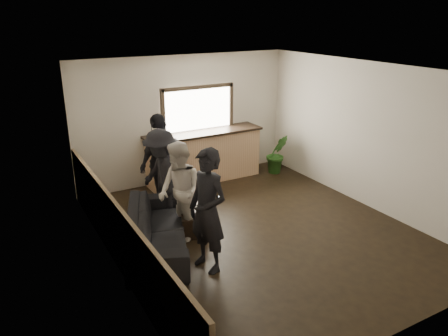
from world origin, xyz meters
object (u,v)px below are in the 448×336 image
potted_plant (277,154)px  cup_b (202,210)px  person_a (208,211)px  person_b (180,192)px  bar_counter (204,153)px  person_d (161,161)px  sofa (157,229)px  person_c (162,177)px  cup_a (188,203)px  coffee_table (194,220)px

potted_plant → cup_b: bearing=-148.3°
person_a → person_b: 1.05m
bar_counter → person_a: bar_counter is taller
person_b → person_d: bearing=166.8°
sofa → person_d: (0.69, 1.46, 0.60)m
person_c → cup_a: bearing=39.1°
person_d → person_a: bearing=56.7°
bar_counter → coffee_table: bar_counter is taller
person_b → person_d: person_d is taller
coffee_table → person_d: (-0.11, 1.18, 0.76)m
sofa → potted_plant: size_ratio=2.47×
coffee_table → person_c: (-0.35, 0.55, 0.69)m
coffee_table → cup_b: cup_b is taller
sofa → potted_plant: potted_plant is taller
sofa → cup_a: bearing=-36.2°
bar_counter → person_d: bar_counter is taller
person_c → person_d: bearing=151.9°
potted_plant → person_d: 3.17m
cup_b → potted_plant: potted_plant is taller
person_c → person_d: person_d is taller
sofa → cup_a: 0.94m
coffee_table → cup_a: size_ratio=6.84×
sofa → person_c: size_ratio=1.33×
sofa → person_b: 0.70m
cup_b → person_b: bearing=-174.8°
bar_counter → person_c: bar_counter is taller
sofa → potted_plant: (3.79, 1.93, 0.13)m
cup_b → person_a: bearing=-112.5°
person_b → person_a: bearing=-5.2°
person_b → cup_b: bearing=91.1°
coffee_table → potted_plant: (2.99, 1.65, 0.29)m
bar_counter → person_c: size_ratio=1.54×
bar_counter → person_b: size_ratio=1.60×
sofa → cup_b: bearing=-60.1°
cup_b → person_b: person_b is taller
person_c → person_d: (0.24, 0.63, 0.07)m
person_a → person_d: person_d is taller
bar_counter → potted_plant: size_ratio=2.87×
person_b → coffee_table: bearing=113.5°
person_c → person_d: size_ratio=0.93×
person_a → cup_a: bearing=150.9°
cup_b → potted_plant: (2.89, 1.78, 0.06)m
potted_plant → person_a: bearing=-139.3°
person_d → cup_a: bearing=68.5°
bar_counter → person_c: (-1.60, -1.53, 0.23)m
cup_a → cup_b: 0.38m
person_c → person_b: bearing=-6.1°
bar_counter → potted_plant: bearing=-13.8°
cup_a → sofa: bearing=-147.0°
sofa → person_c: person_c is taller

